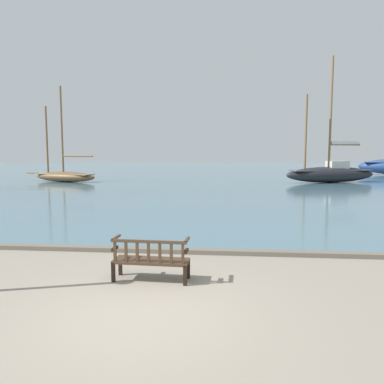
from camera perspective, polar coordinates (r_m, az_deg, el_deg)
name	(u,v)px	position (r m, az deg, el deg)	size (l,w,h in m)	color
ground_plane	(142,314)	(6.71, -7.60, -17.90)	(160.00, 160.00, 0.00)	gray
harbor_water	(216,172)	(50.06, 3.75, 3.06)	(100.00, 80.00, 0.08)	slate
quay_edge_kerb	(174,251)	(10.27, -2.74, -8.92)	(40.00, 0.30, 0.12)	#675F54
park_bench	(151,259)	(8.09, -6.30, -10.11)	(1.62, 0.60, 0.92)	black
sailboat_mid_port	(331,172)	(34.46, 20.41, 2.82)	(8.48, 4.40, 10.62)	black
sailboat_nearest_port	(65,175)	(35.01, -18.85, 2.49)	(7.48, 3.49, 8.32)	brown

